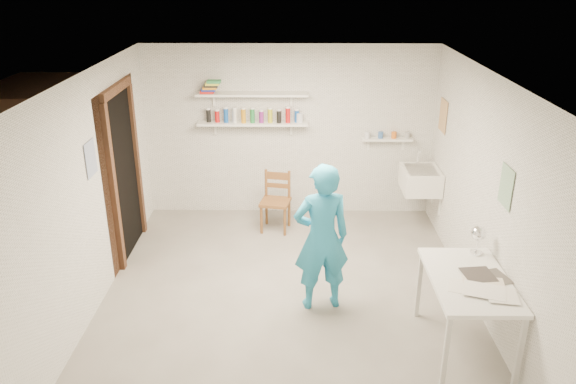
{
  "coord_description": "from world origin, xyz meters",
  "views": [
    {
      "loc": [
        0.06,
        -5.29,
        3.38
      ],
      "look_at": [
        0.0,
        0.4,
        1.05
      ],
      "focal_mm": 35.0,
      "sensor_mm": 36.0,
      "label": 1
    }
  ],
  "objects_px": {
    "man": "(322,238)",
    "work_table": "(465,314)",
    "belfast_sink": "(420,180)",
    "wall_clock": "(325,205)",
    "wooden_chair": "(275,202)",
    "desk_lamp": "(479,233)"
  },
  "relations": [
    {
      "from": "man",
      "to": "work_table",
      "type": "distance_m",
      "value": 1.54
    },
    {
      "from": "belfast_sink",
      "to": "work_table",
      "type": "distance_m",
      "value": 2.65
    },
    {
      "from": "wall_clock",
      "to": "work_table",
      "type": "distance_m",
      "value": 1.71
    },
    {
      "from": "man",
      "to": "wooden_chair",
      "type": "relative_size",
      "value": 1.96
    },
    {
      "from": "wooden_chair",
      "to": "desk_lamp",
      "type": "xyz_separation_m",
      "value": [
        2.01,
        -2.08,
        0.58
      ]
    },
    {
      "from": "wooden_chair",
      "to": "wall_clock",
      "type": "bearing_deg",
      "value": -59.72
    },
    {
      "from": "work_table",
      "to": "desk_lamp",
      "type": "height_order",
      "value": "desk_lamp"
    },
    {
      "from": "work_table",
      "to": "wooden_chair",
      "type": "bearing_deg",
      "value": 125.66
    },
    {
      "from": "desk_lamp",
      "to": "wall_clock",
      "type": "bearing_deg",
      "value": 161.56
    },
    {
      "from": "man",
      "to": "desk_lamp",
      "type": "distance_m",
      "value": 1.52
    },
    {
      "from": "man",
      "to": "desk_lamp",
      "type": "height_order",
      "value": "man"
    },
    {
      "from": "wall_clock",
      "to": "work_table",
      "type": "relative_size",
      "value": 0.25
    },
    {
      "from": "wall_clock",
      "to": "work_table",
      "type": "height_order",
      "value": "wall_clock"
    },
    {
      "from": "desk_lamp",
      "to": "belfast_sink",
      "type": "bearing_deg",
      "value": 92.12
    },
    {
      "from": "wooden_chair",
      "to": "work_table",
      "type": "distance_m",
      "value": 3.13
    },
    {
      "from": "man",
      "to": "work_table",
      "type": "height_order",
      "value": "man"
    },
    {
      "from": "belfast_sink",
      "to": "wooden_chair",
      "type": "xyz_separation_m",
      "value": [
        -1.93,
        -0.09,
        -0.29
      ]
    },
    {
      "from": "wall_clock",
      "to": "work_table",
      "type": "xyz_separation_m",
      "value": [
        1.25,
        -0.94,
        -0.68
      ]
    },
    {
      "from": "wall_clock",
      "to": "wooden_chair",
      "type": "height_order",
      "value": "wall_clock"
    },
    {
      "from": "belfast_sink",
      "to": "man",
      "type": "relative_size",
      "value": 0.38
    },
    {
      "from": "belfast_sink",
      "to": "man",
      "type": "bearing_deg",
      "value": -126.41
    },
    {
      "from": "wall_clock",
      "to": "wooden_chair",
      "type": "xyz_separation_m",
      "value": [
        -0.57,
        1.6,
        -0.65
      ]
    }
  ]
}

